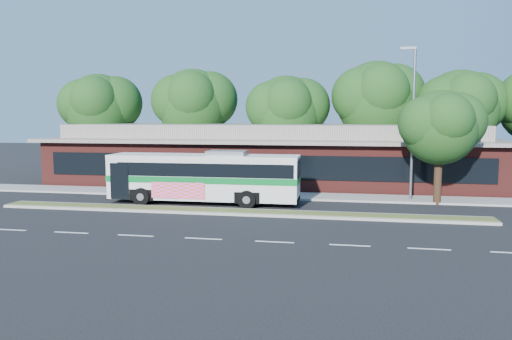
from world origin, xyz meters
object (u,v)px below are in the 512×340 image
(transit_bus, at_px, (205,174))
(sedan, at_px, (78,175))
(sidewalk_tree, at_px, (445,126))
(lamp_post, at_px, (412,119))

(transit_bus, bearing_deg, sedan, 150.45)
(sidewalk_tree, bearing_deg, sedan, 170.58)
(sedan, distance_m, sidewalk_tree, 26.05)
(lamp_post, bearing_deg, transit_bus, -166.21)
(transit_bus, xyz_separation_m, sidewalk_tree, (13.58, 2.31, 2.79))
(lamp_post, height_order, sidewalk_tree, lamp_post)
(transit_bus, bearing_deg, lamp_post, 13.08)
(lamp_post, distance_m, sidewalk_tree, 1.88)
(lamp_post, xyz_separation_m, sedan, (-23.68, 3.62, -4.21))
(sidewalk_tree, bearing_deg, transit_bus, -170.36)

